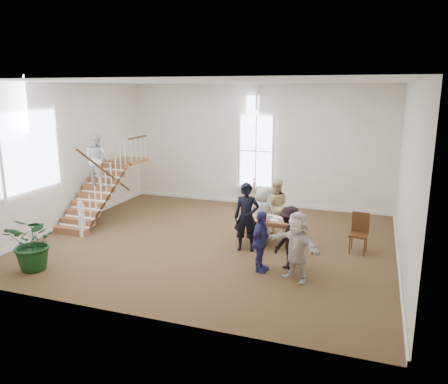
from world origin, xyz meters
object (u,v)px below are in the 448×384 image
at_px(elderly_woman, 262,212).
at_px(person_yellow, 275,206).
at_px(woman_cluster_b, 289,237).
at_px(side_chair, 360,230).
at_px(library_table, 269,221).
at_px(woman_cluster_a, 261,242).
at_px(woman_cluster_c, 297,246).
at_px(police_officer, 247,217).
at_px(floor_plant, 34,243).

xyz_separation_m(elderly_woman, person_yellow, (0.30, 0.50, 0.09)).
bearing_deg(woman_cluster_b, side_chair, 160.95).
bearing_deg(library_table, woman_cluster_a, -82.77).
bearing_deg(woman_cluster_c, woman_cluster_b, 146.42).
relative_size(library_table, person_yellow, 0.97).
height_order(police_officer, woman_cluster_a, police_officer).
height_order(police_officer, person_yellow, police_officer).
bearing_deg(side_chair, woman_cluster_a, -129.42).
bearing_deg(woman_cluster_c, elderly_woman, 151.06).
height_order(library_table, person_yellow, person_yellow).
bearing_deg(woman_cluster_c, woman_cluster_a, -160.89).
distance_m(elderly_woman, floor_plant, 6.22).
height_order(woman_cluster_b, side_chair, woman_cluster_b).
relative_size(police_officer, floor_plant, 1.36).
relative_size(woman_cluster_a, floor_plant, 1.09).
xyz_separation_m(woman_cluster_b, side_chair, (1.58, 1.69, -0.17)).
relative_size(woman_cluster_c, side_chair, 1.51).
bearing_deg(woman_cluster_c, police_officer, 169.85).
relative_size(woman_cluster_b, floor_plant, 1.13).
xyz_separation_m(library_table, elderly_woman, (-0.38, 0.60, 0.06)).
bearing_deg(elderly_woman, woman_cluster_a, 96.32).
distance_m(police_officer, elderly_woman, 1.27).
height_order(woman_cluster_a, floor_plant, woman_cluster_a).
distance_m(elderly_woman, woman_cluster_b, 2.39).
relative_size(woman_cluster_a, woman_cluster_b, 0.97).
bearing_deg(woman_cluster_b, woman_cluster_a, -28.99).
height_order(police_officer, side_chair, police_officer).
relative_size(person_yellow, side_chair, 1.55).
bearing_deg(woman_cluster_a, person_yellow, 13.53).
height_order(floor_plant, side_chair, floor_plant).
xyz_separation_m(police_officer, floor_plant, (-4.47, -2.97, -0.25)).
xyz_separation_m(police_officer, woman_cluster_b, (1.32, -0.80, -0.16)).
xyz_separation_m(police_officer, woman_cluster_c, (1.62, -1.45, -0.12)).
xyz_separation_m(library_table, police_officer, (-0.48, -0.65, 0.26)).
height_order(library_table, floor_plant, floor_plant).
height_order(woman_cluster_a, woman_cluster_b, woman_cluster_b).
xyz_separation_m(woman_cluster_a, floor_plant, (-5.19, -1.72, -0.06)).
relative_size(person_yellow, woman_cluster_b, 1.08).
height_order(person_yellow, woman_cluster_c, person_yellow).
bearing_deg(woman_cluster_b, floor_plant, -45.32).
xyz_separation_m(person_yellow, woman_cluster_c, (1.22, -3.20, -0.02)).
distance_m(police_officer, woman_cluster_c, 2.18).
distance_m(person_yellow, floor_plant, 6.78).
bearing_deg(woman_cluster_a, library_table, 14.69).
bearing_deg(police_officer, floor_plant, -156.19).
distance_m(library_table, person_yellow, 1.11).
bearing_deg(floor_plant, police_officer, 33.61).
bearing_deg(person_yellow, woman_cluster_c, 94.19).
distance_m(woman_cluster_c, side_chair, 2.67).
height_order(elderly_woman, floor_plant, elderly_woman).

